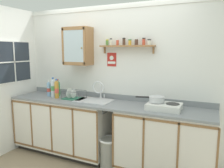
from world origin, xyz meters
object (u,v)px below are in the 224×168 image
object	(u,v)px
bottle_soda_green_0	(58,88)
bottle_water_clear_2	(53,88)
saucepan	(156,99)
wall_cabinet	(78,46)
sink	(95,102)
hot_plate_stove	(164,106)
warning_sign	(112,60)
bottle_water_blue_3	(49,89)
bottle_juice_amber_1	(57,89)
trash_bin	(109,153)
dish_rack	(73,97)

from	to	relation	value
bottle_soda_green_0	bottle_water_clear_2	bearing A→B (deg)	-90.56
saucepan	bottle_water_clear_2	xyz separation A→B (m)	(-1.74, -0.03, 0.03)
bottle_water_clear_2	wall_cabinet	xyz separation A→B (m)	(0.39, 0.19, 0.69)
sink	saucepan	bearing A→B (deg)	-1.35
hot_plate_stove	warning_sign	world-z (taller)	warning_sign
hot_plate_stove	bottle_water_blue_3	bearing A→B (deg)	179.29
bottle_water_blue_3	bottle_juice_amber_1	bearing A→B (deg)	-18.03
bottle_soda_green_0	bottle_water_blue_3	distance (m)	0.15
bottle_soda_green_0	trash_bin	bearing A→B (deg)	-13.57
bottle_soda_green_0	warning_sign	bearing A→B (deg)	11.86
hot_plate_stove	trash_bin	bearing A→B (deg)	-167.66
wall_cabinet	trash_bin	distance (m)	1.74
warning_sign	saucepan	bearing A→B (deg)	-19.21
trash_bin	sink	bearing A→B (deg)	149.22
sink	warning_sign	world-z (taller)	warning_sign
hot_plate_stove	bottle_water_clear_2	world-z (taller)	bottle_water_clear_2
hot_plate_stove	bottle_water_clear_2	xyz separation A→B (m)	(-1.85, -0.01, 0.12)
sink	bottle_soda_green_0	world-z (taller)	sink
sink	trash_bin	distance (m)	0.79
bottle_juice_amber_1	warning_sign	bearing A→B (deg)	23.11
saucepan	bottle_water_clear_2	distance (m)	1.74
sink	wall_cabinet	world-z (taller)	wall_cabinet
wall_cabinet	warning_sign	size ratio (longest dim) A/B	2.83
sink	bottle_juice_amber_1	size ratio (longest dim) A/B	1.76
warning_sign	bottle_water_blue_3	bearing A→B (deg)	-165.24
hot_plate_stove	bottle_juice_amber_1	bearing A→B (deg)	-178.34
saucepan	wall_cabinet	bearing A→B (deg)	173.46
wall_cabinet	saucepan	bearing A→B (deg)	-6.54
hot_plate_stove	saucepan	xyz separation A→B (m)	(-0.11, 0.02, 0.09)
hot_plate_stove	bottle_juice_amber_1	world-z (taller)	bottle_juice_amber_1
bottle_soda_green_0	trash_bin	world-z (taller)	bottle_soda_green_0
sink	bottle_water_clear_2	bearing A→B (deg)	-175.86
bottle_juice_amber_1	trash_bin	world-z (taller)	bottle_juice_amber_1
trash_bin	bottle_water_clear_2	bearing A→B (deg)	172.19
bottle_soda_green_0	dish_rack	size ratio (longest dim) A/B	0.82
bottle_soda_green_0	wall_cabinet	size ratio (longest dim) A/B	0.47
bottle_soda_green_0	wall_cabinet	world-z (taller)	wall_cabinet
sink	dish_rack	xyz separation A→B (m)	(-0.38, -0.03, 0.06)
hot_plate_stove	wall_cabinet	bearing A→B (deg)	173.04
bottle_juice_amber_1	wall_cabinet	bearing A→B (deg)	39.47
bottle_water_clear_2	bottle_water_blue_3	world-z (taller)	bottle_water_clear_2
dish_rack	bottle_water_blue_3	bearing A→B (deg)	179.18
sink	bottle_water_clear_2	size ratio (longest dim) A/B	1.68
bottle_water_clear_2	dish_rack	world-z (taller)	bottle_water_clear_2
bottle_soda_green_0	dish_rack	xyz separation A→B (m)	(0.38, -0.09, -0.10)
saucepan	sink	bearing A→B (deg)	178.65
bottle_soda_green_0	bottle_juice_amber_1	distance (m)	0.19
bottle_juice_amber_1	wall_cabinet	xyz separation A→B (m)	(0.28, 0.23, 0.70)
bottle_water_blue_3	wall_cabinet	size ratio (longest dim) A/B	0.45
sink	warning_sign	distance (m)	0.72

